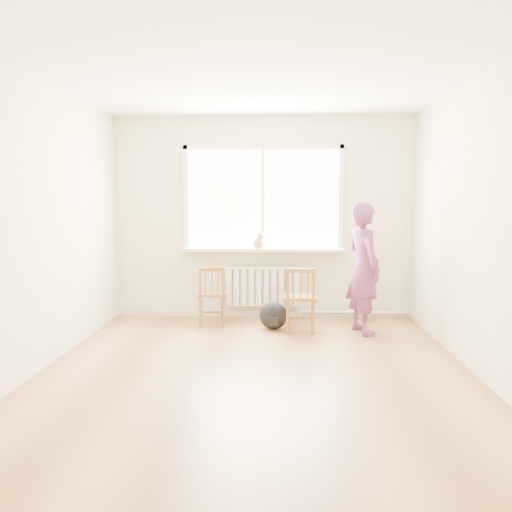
# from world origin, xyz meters

# --- Properties ---
(floor) EXTENTS (4.50, 4.50, 0.00)m
(floor) POSITION_xyz_m (0.00, 0.00, 0.00)
(floor) COLOR #A67944
(floor) RESTS_ON ground
(ceiling) EXTENTS (4.50, 4.50, 0.00)m
(ceiling) POSITION_xyz_m (0.00, 0.00, 2.70)
(ceiling) COLOR white
(ceiling) RESTS_ON back_wall
(back_wall) EXTENTS (4.00, 0.01, 2.70)m
(back_wall) POSITION_xyz_m (0.00, 2.25, 1.35)
(back_wall) COLOR beige
(back_wall) RESTS_ON ground
(window) EXTENTS (2.12, 0.05, 1.42)m
(window) POSITION_xyz_m (0.00, 2.22, 1.66)
(window) COLOR white
(window) RESTS_ON back_wall
(windowsill) EXTENTS (2.15, 0.22, 0.04)m
(windowsill) POSITION_xyz_m (0.00, 2.14, 0.93)
(windowsill) COLOR white
(windowsill) RESTS_ON back_wall
(radiator) EXTENTS (1.00, 0.12, 0.55)m
(radiator) POSITION_xyz_m (0.00, 2.16, 0.44)
(radiator) COLOR white
(radiator) RESTS_ON back_wall
(heating_pipe) EXTENTS (1.40, 0.04, 0.04)m
(heating_pipe) POSITION_xyz_m (1.25, 2.19, 0.08)
(heating_pipe) COLOR silver
(heating_pipe) RESTS_ON back_wall
(baseboard) EXTENTS (4.00, 0.03, 0.08)m
(baseboard) POSITION_xyz_m (0.00, 2.23, 0.04)
(baseboard) COLOR beige
(baseboard) RESTS_ON ground
(chair_left) EXTENTS (0.43, 0.41, 0.76)m
(chair_left) POSITION_xyz_m (-0.63, 1.73, 0.38)
(chair_left) COLOR brown
(chair_left) RESTS_ON floor
(chair_right) EXTENTS (0.41, 0.39, 0.79)m
(chair_right) POSITION_xyz_m (0.47, 1.44, 0.40)
(chair_right) COLOR brown
(chair_right) RESTS_ON floor
(person) EXTENTS (0.53, 0.66, 1.56)m
(person) POSITION_xyz_m (1.22, 1.45, 0.78)
(person) COLOR #C94355
(person) RESTS_ON floor
(cat) EXTENTS (0.22, 0.37, 0.25)m
(cat) POSITION_xyz_m (-0.06, 2.06, 1.05)
(cat) COLOR beige
(cat) RESTS_ON windowsill
(backpack) EXTENTS (0.38, 0.32, 0.34)m
(backpack) POSITION_xyz_m (0.15, 1.56, 0.17)
(backpack) COLOR black
(backpack) RESTS_ON floor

